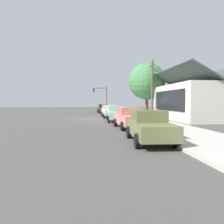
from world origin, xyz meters
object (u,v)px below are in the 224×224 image
Objects in this scene: car_seafoam at (117,114)px; car_olive at (149,126)px; car_mustard at (108,110)px; shade_tree at (147,81)px; fire_hydrant_red at (160,126)px; utility_pole_wooden at (152,87)px; car_charcoal at (103,108)px; car_ivory at (110,111)px; traffic_light_main at (101,95)px; car_coral at (129,118)px.

car_seafoam is 11.81m from car_olive.
car_mustard and car_olive have the same top height.
fire_hydrant_red is (17.73, -4.07, -4.49)m from shade_tree.
car_seafoam is 8.50m from utility_pole_wooden.
car_charcoal and car_ivory have the same top height.
shade_tree reaches higher than traffic_light_main.
traffic_light_main reaches higher than car_ivory.
car_olive is at bearing -15.23° from shade_tree.
car_mustard and car_ivory have the same top height.
car_seafoam is 5.96m from car_coral.
car_charcoal is 0.60× the size of utility_pole_wooden.
car_charcoal is at bearing 177.63° from car_coral.
utility_pole_wooden is (0.22, 5.54, 3.11)m from car_ivory.
car_charcoal and car_coral have the same top height.
car_charcoal is 6.37m from car_mustard.
utility_pole_wooden is at bearing 138.66° from car_seafoam.
car_mustard is 11.30m from car_seafoam.
traffic_light_main reaches higher than car_coral.
shade_tree is 18.73m from fire_hydrant_red.
car_charcoal is at bearing -176.68° from car_olive.
car_ivory is 7.44m from shade_tree.
car_charcoal is at bearing -148.59° from shade_tree.
shade_tree is at bearing 114.08° from car_ivory.
car_seafoam is 1.04× the size of car_coral.
car_charcoal is 11.57m from shade_tree.
car_ivory is 6.36m from utility_pole_wooden.
fire_hydrant_red is (3.31, 1.33, -0.32)m from car_coral.
car_coral is 27.57m from traffic_light_main.
car_olive is at bearing 3.09° from car_seafoam.
car_charcoal is 4.66m from traffic_light_main.
car_seafoam is at bearing -170.75° from fire_hydrant_red.
traffic_light_main reaches higher than car_mustard.
traffic_light_main is at bearing -176.53° from car_olive.
car_seafoam is 1.06× the size of car_olive.
traffic_light_main is at bearing -160.30° from utility_pole_wooden.
car_coral is 0.60× the size of shade_tree.
car_charcoal is at bearing 1.51° from traffic_light_main.
traffic_light_main is at bearing 179.38° from car_charcoal.
car_ivory is (11.77, 0.01, 0.00)m from car_charcoal.
car_mustard is 6.31× the size of fire_hydrant_red.
car_olive is 6.28× the size of fire_hydrant_red.
utility_pole_wooden is 10.56× the size of fire_hydrant_red.
car_ivory is at bearing -65.47° from shade_tree.
utility_pole_wooden is at bearing -1.35° from shade_tree.
utility_pole_wooden is (2.78, -0.07, -1.06)m from shade_tree.
car_coral is (5.96, 0.18, -0.00)m from car_seafoam.
car_charcoal is 1.00× the size of car_mustard.
car_seafoam is at bearing -44.15° from utility_pole_wooden.
car_ivory and car_olive have the same top height.
car_mustard is 0.60× the size of utility_pole_wooden.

